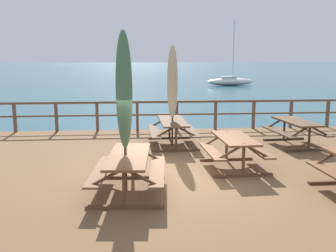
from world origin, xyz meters
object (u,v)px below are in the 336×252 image
object	(u,v)px
picnic_table_back_left	(235,146)
patio_umbrella_tall_front	(172,82)
picnic_table_mid_left	(173,127)
sailboat_distant	(230,81)
patio_umbrella_short_back	(124,91)
picnic_table_front_left	(296,127)
picnic_table_back_right	(129,165)

from	to	relation	value
picnic_table_back_left	patio_umbrella_tall_front	bearing A→B (deg)	116.46
picnic_table_mid_left	sailboat_distant	distance (m)	35.49
picnic_table_back_left	patio_umbrella_short_back	size ratio (longest dim) A/B	0.56
picnic_table_front_left	sailboat_distant	bearing A→B (deg)	78.99
picnic_table_mid_left	picnic_table_front_left	distance (m)	3.77
picnic_table_mid_left	picnic_table_back_left	bearing A→B (deg)	-64.33
picnic_table_mid_left	sailboat_distant	xyz separation A→B (m)	(10.43, 33.92, -0.70)
picnic_table_mid_left	patio_umbrella_short_back	size ratio (longest dim) A/B	0.68
picnic_table_front_left	picnic_table_back_left	xyz separation A→B (m)	(-2.50, -2.20, -0.00)
picnic_table_front_left	picnic_table_back_left	size ratio (longest dim) A/B	1.11
picnic_table_mid_left	patio_umbrella_short_back	bearing A→B (deg)	-108.34
picnic_table_back_left	patio_umbrella_short_back	distance (m)	3.28
picnic_table_front_left	patio_umbrella_tall_front	size ratio (longest dim) A/B	0.66
patio_umbrella_tall_front	patio_umbrella_short_back	xyz separation A→B (m)	(-1.32, -3.94, 0.09)
picnic_table_front_left	patio_umbrella_short_back	size ratio (longest dim) A/B	0.63
picnic_table_mid_left	patio_umbrella_tall_front	bearing A→B (deg)	-100.13
picnic_table_mid_left	picnic_table_back_right	world-z (taller)	same
patio_umbrella_short_back	picnic_table_back_right	bearing A→B (deg)	-30.62
picnic_table_back_right	sailboat_distant	world-z (taller)	sailboat_distant
picnic_table_back_right	patio_umbrella_tall_front	distance (m)	4.39
picnic_table_front_left	sailboat_distant	xyz separation A→B (m)	(6.68, 34.32, -0.69)
picnic_table_back_right	picnic_table_front_left	size ratio (longest dim) A/B	1.09
picnic_table_mid_left	patio_umbrella_short_back	distance (m)	4.46
picnic_table_back_left	sailboat_distant	xyz separation A→B (m)	(9.18, 36.52, -0.69)
picnic_table_back_left	picnic_table_back_right	bearing A→B (deg)	-150.11
picnic_table_mid_left	patio_umbrella_tall_front	distance (m)	1.36
patio_umbrella_tall_front	sailboat_distant	distance (m)	35.61
picnic_table_front_left	patio_umbrella_tall_front	world-z (taller)	patio_umbrella_tall_front
patio_umbrella_short_back	sailboat_distant	xyz separation A→B (m)	(11.76, 37.93, -2.15)
picnic_table_mid_left	picnic_table_front_left	xyz separation A→B (m)	(3.75, -0.40, -0.01)
patio_umbrella_tall_front	patio_umbrella_short_back	bearing A→B (deg)	-108.47
picnic_table_back_right	picnic_table_back_left	xyz separation A→B (m)	(2.52, 1.45, -0.01)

